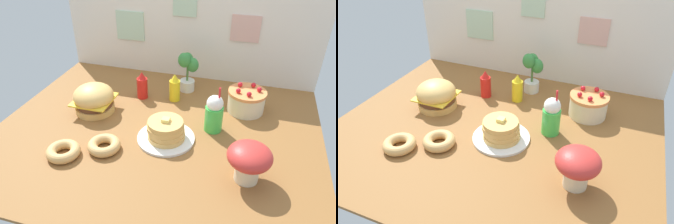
% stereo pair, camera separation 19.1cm
% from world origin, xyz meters
% --- Properties ---
extents(ground_plane, '(2.16, 1.78, 0.02)m').
position_xyz_m(ground_plane, '(0.00, 0.00, -0.01)').
color(ground_plane, brown).
extents(back_wall, '(2.16, 0.04, 0.83)m').
position_xyz_m(back_wall, '(-0.00, 0.89, 0.42)').
color(back_wall, silver).
rests_on(back_wall, ground_plane).
extents(burger, '(0.29, 0.29, 0.21)m').
position_xyz_m(burger, '(-0.51, 0.12, 0.10)').
color(burger, '#DBA859').
rests_on(burger, ground_plane).
extents(pancake_stack, '(0.37, 0.37, 0.16)m').
position_xyz_m(pancake_stack, '(0.09, -0.07, 0.06)').
color(pancake_stack, white).
rests_on(pancake_stack, ground_plane).
extents(layer_cake, '(0.28, 0.28, 0.20)m').
position_xyz_m(layer_cake, '(0.56, 0.43, 0.09)').
color(layer_cake, beige).
rests_on(layer_cake, ground_plane).
extents(ketchup_bottle, '(0.08, 0.08, 0.22)m').
position_xyz_m(ketchup_bottle, '(-0.24, 0.40, 0.10)').
color(ketchup_bottle, red).
rests_on(ketchup_bottle, ground_plane).
extents(mustard_bottle, '(0.08, 0.08, 0.22)m').
position_xyz_m(mustard_bottle, '(0.01, 0.44, 0.10)').
color(mustard_bottle, yellow).
rests_on(mustard_bottle, ground_plane).
extents(cream_soda_cup, '(0.12, 0.12, 0.33)m').
position_xyz_m(cream_soda_cup, '(0.37, 0.12, 0.13)').
color(cream_soda_cup, green).
rests_on(cream_soda_cup, ground_plane).
extents(donut_pink_glaze, '(0.21, 0.21, 0.06)m').
position_xyz_m(donut_pink_glaze, '(-0.46, -0.40, 0.03)').
color(donut_pink_glaze, tan).
rests_on(donut_pink_glaze, ground_plane).
extents(donut_chocolate, '(0.21, 0.21, 0.06)m').
position_xyz_m(donut_chocolate, '(-0.25, -0.28, 0.03)').
color(donut_chocolate, tan).
rests_on(donut_chocolate, ground_plane).
extents(potted_plant, '(0.16, 0.13, 0.34)m').
position_xyz_m(potted_plant, '(0.07, 0.62, 0.18)').
color(potted_plant, white).
rests_on(potted_plant, ground_plane).
extents(mushroom_stool, '(0.24, 0.24, 0.23)m').
position_xyz_m(mushroom_stool, '(0.62, -0.29, 0.14)').
color(mushroom_stool, beige).
rests_on(mushroom_stool, ground_plane).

